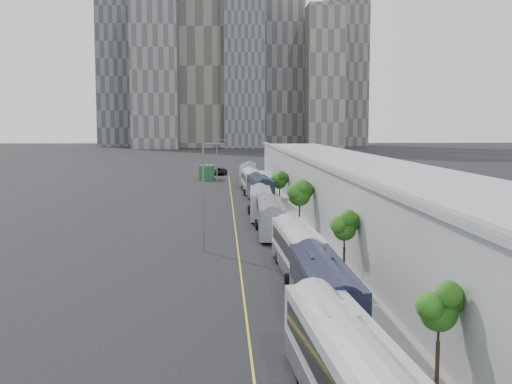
{
  "coord_description": "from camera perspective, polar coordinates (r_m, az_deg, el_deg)",
  "views": [
    {
      "loc": [
        -2.79,
        -15.12,
        10.93
      ],
      "look_at": [
        1.18,
        61.65,
        3.0
      ],
      "focal_mm": 45.0,
      "sensor_mm": 36.0,
      "label": 1
    }
  ],
  "objects": [
    {
      "name": "shipping_container",
      "position": [
        131.7,
        -4.39,
        1.75
      ],
      "size": [
        2.99,
        6.26,
        2.93
      ],
      "primitive_type": "cube",
      "rotation": [
        0.0,
        0.0,
        -0.05
      ],
      "color": "#154722",
      "rests_on": "ground"
    },
    {
      "name": "tree_1",
      "position": [
        46.7,
        7.87,
        -3.03
      ],
      "size": [
        1.71,
        1.71,
        4.63
      ],
      "color": "black",
      "rests_on": "ground"
    },
    {
      "name": "depot",
      "position": [
        72.26,
        9.67,
        -0.09
      ],
      "size": [
        12.45,
        160.4,
        7.2
      ],
      "color": "gray",
      "rests_on": "ground"
    },
    {
      "name": "bus_6",
      "position": [
        105.55,
        -0.4,
        0.83
      ],
      "size": [
        2.99,
        13.17,
        3.83
      ],
      "rotation": [
        0.0,
        0.0,
        0.03
      ],
      "color": "silver",
      "rests_on": "ground"
    },
    {
      "name": "tree_2",
      "position": [
        69.01,
        3.89,
        0.03
      ],
      "size": [
        2.44,
        2.44,
        5.14
      ],
      "color": "black",
      "rests_on": "ground"
    },
    {
      "name": "street_lamp_near",
      "position": [
        55.79,
        -4.52,
        0.21
      ],
      "size": [
        2.04,
        0.22,
        9.46
      ],
      "color": "#59595E",
      "rests_on": "ground"
    },
    {
      "name": "bus_2",
      "position": [
        48.41,
        3.66,
        -5.35
      ],
      "size": [
        2.87,
        12.3,
        3.57
      ],
      "rotation": [
        0.0,
        0.0,
        0.03
      ],
      "color": "silver",
      "rests_on": "ground"
    },
    {
      "name": "bus_1",
      "position": [
        36.08,
        6.02,
        -9.24
      ],
      "size": [
        2.79,
        12.46,
        3.64
      ],
      "rotation": [
        0.0,
        0.0,
        -0.0
      ],
      "color": "black",
      "rests_on": "ground"
    },
    {
      "name": "bus_4",
      "position": [
        76.62,
        0.42,
        -1.16
      ],
      "size": [
        2.99,
        12.44,
        3.61
      ],
      "rotation": [
        0.0,
        0.0,
        -0.04
      ],
      "color": "#9B9DA5",
      "rests_on": "ground"
    },
    {
      "name": "sidewalk",
      "position": [
        71.94,
        6.51,
        -2.84
      ],
      "size": [
        10.0,
        170.0,
        0.12
      ],
      "primitive_type": "cube",
      "color": "gray",
      "rests_on": "ground"
    },
    {
      "name": "bus_3",
      "position": [
        64.48,
        1.3,
        -2.52
      ],
      "size": [
        2.95,
        12.27,
        3.56
      ],
      "rotation": [
        0.0,
        0.0,
        -0.04
      ],
      "color": "slate",
      "rests_on": "ground"
    },
    {
      "name": "suv",
      "position": [
        143.9,
        -3.25,
        1.84
      ],
      "size": [
        3.7,
        6.08,
        1.58
      ],
      "primitive_type": "imported",
      "rotation": [
        0.0,
        0.0,
        -0.2
      ],
      "color": "black",
      "rests_on": "ground"
    },
    {
      "name": "tree_3",
      "position": [
        96.31,
        2.1,
        1.12
      ],
      "size": [
        2.21,
        2.21,
        4.05
      ],
      "color": "black",
      "rests_on": "ground"
    },
    {
      "name": "bus_5",
      "position": [
        91.68,
        0.37,
        0.07
      ],
      "size": [
        3.31,
        13.36,
        3.87
      ],
      "rotation": [
        0.0,
        0.0,
        0.05
      ],
      "color": "black",
      "rests_on": "ground"
    },
    {
      "name": "bus_0",
      "position": [
        25.21,
        7.9,
        -15.89
      ],
      "size": [
        3.32,
        13.09,
        3.79
      ],
      "rotation": [
        0.0,
        0.0,
        0.05
      ],
      "color": "#A6AAB0",
      "rests_on": "ground"
    },
    {
      "name": "bus_7",
      "position": [
        119.88,
        -0.71,
        1.47
      ],
      "size": [
        3.75,
        13.8,
        3.99
      ],
      "rotation": [
        0.0,
        0.0,
        -0.07
      ],
      "color": "gray",
      "rests_on": "ground"
    },
    {
      "name": "skyline",
      "position": [
        341.63,
        -3.04,
        12.59
      ],
      "size": [
        145.0,
        64.0,
        120.0
      ],
      "color": "slate",
      "rests_on": "ground"
    },
    {
      "name": "street_lamp_far",
      "position": [
        118.17,
        -3.4,
        2.96
      ],
      "size": [
        2.04,
        0.22,
        8.47
      ],
      "color": "#59595E",
      "rests_on": "ground"
    },
    {
      "name": "tree_0",
      "position": [
        27.66,
        15.95,
        -9.89
      ],
      "size": [
        1.58,
        1.58,
        4.36
      ],
      "color": "black",
      "rests_on": "ground"
    },
    {
      "name": "lane_line",
      "position": [
        70.98,
        -1.89,
        -2.96
      ],
      "size": [
        0.12,
        160.0,
        0.02
      ],
      "primitive_type": "cube",
      "color": "gold",
      "rests_on": "ground"
    }
  ]
}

